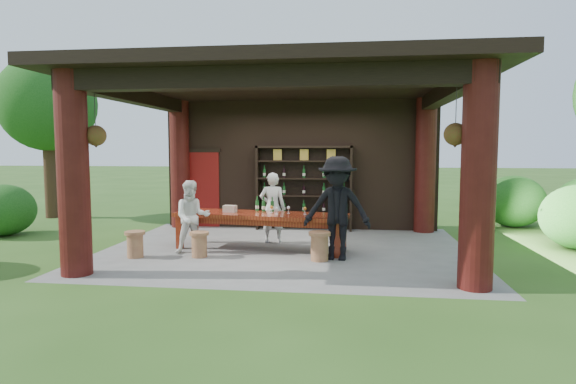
# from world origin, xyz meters

# --- Properties ---
(ground) EXTENTS (90.00, 90.00, 0.00)m
(ground) POSITION_xyz_m (0.00, 0.00, 0.00)
(ground) COLOR #2D5119
(ground) RESTS_ON ground
(pavilion) EXTENTS (7.50, 6.00, 3.60)m
(pavilion) POSITION_xyz_m (-0.01, 0.43, 2.13)
(pavilion) COLOR slate
(pavilion) RESTS_ON ground
(wine_shelf) EXTENTS (2.44, 0.37, 2.14)m
(wine_shelf) POSITION_xyz_m (0.14, 2.45, 1.08)
(wine_shelf) COLOR black
(wine_shelf) RESTS_ON ground
(tasting_table) EXTENTS (3.63, 1.37, 0.75)m
(tasting_table) POSITION_xyz_m (-0.51, -0.06, 0.64)
(tasting_table) COLOR #63190E
(tasting_table) RESTS_ON ground
(stool_near_left) EXTENTS (0.37, 0.37, 0.49)m
(stool_near_left) POSITION_xyz_m (-1.54, -0.92, 0.26)
(stool_near_left) COLOR brown
(stool_near_left) RESTS_ON ground
(stool_near_right) EXTENTS (0.41, 0.41, 0.54)m
(stool_near_right) POSITION_xyz_m (0.76, -0.92, 0.29)
(stool_near_right) COLOR brown
(stool_near_right) RESTS_ON ground
(stool_far_left) EXTENTS (0.38, 0.38, 0.50)m
(stool_far_left) POSITION_xyz_m (-2.74, -1.10, 0.27)
(stool_far_left) COLOR brown
(stool_far_left) RESTS_ON ground
(host) EXTENTS (0.59, 0.41, 1.55)m
(host) POSITION_xyz_m (-0.38, 0.71, 0.77)
(host) COLOR silver
(host) RESTS_ON ground
(guest_woman) EXTENTS (0.86, 0.77, 1.45)m
(guest_woman) POSITION_xyz_m (-1.78, -0.60, 0.72)
(guest_woman) COLOR silver
(guest_woman) RESTS_ON ground
(guest_man) EXTENTS (1.33, 0.88, 1.93)m
(guest_man) POSITION_xyz_m (1.07, -0.76, 0.96)
(guest_man) COLOR black
(guest_man) RESTS_ON ground
(table_bottles) EXTENTS (0.42, 0.16, 0.31)m
(table_bottles) POSITION_xyz_m (-0.48, 0.25, 0.90)
(table_bottles) COLOR #194C1E
(table_bottles) RESTS_ON tasting_table
(table_glasses) EXTENTS (0.78, 0.28, 0.15)m
(table_glasses) POSITION_xyz_m (0.00, -0.05, 0.82)
(table_glasses) COLOR silver
(table_glasses) RESTS_ON tasting_table
(napkin_basket) EXTENTS (0.28, 0.21, 0.14)m
(napkin_basket) POSITION_xyz_m (-1.17, 0.02, 0.82)
(napkin_basket) COLOR #BF6672
(napkin_basket) RESTS_ON tasting_table
(shrubs) EXTENTS (17.65, 7.92, 1.36)m
(shrubs) POSITION_xyz_m (1.66, 0.75, 0.54)
(shrubs) COLOR #194C14
(shrubs) RESTS_ON ground
(trees) EXTENTS (21.00, 9.53, 4.80)m
(trees) POSITION_xyz_m (3.72, 1.15, 3.37)
(trees) COLOR #3F2819
(trees) RESTS_ON ground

